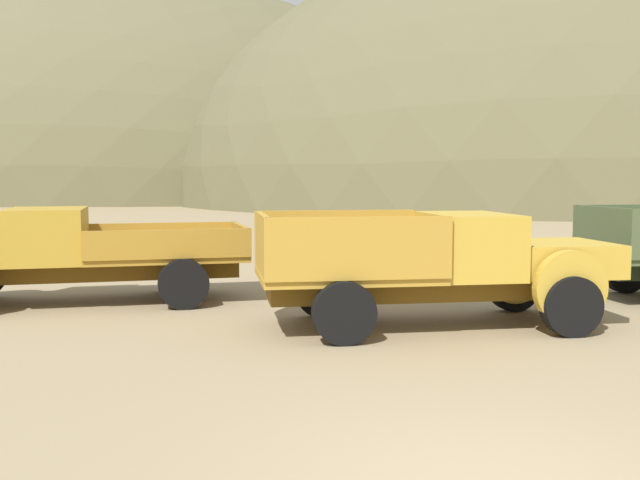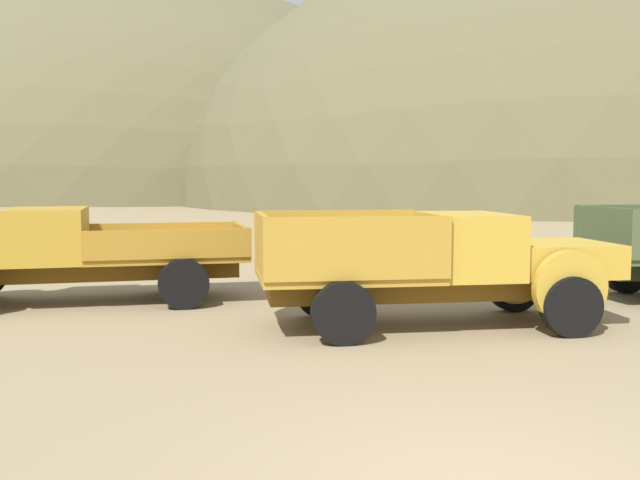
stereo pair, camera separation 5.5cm
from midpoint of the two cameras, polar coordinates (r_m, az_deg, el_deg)
The scene contains 6 objects.
hill_far_right at distance 90.34m, azimuth -12.75°, elevation 3.26°, with size 81.56×55.30×49.70m, color brown.
hill_center at distance 79.16m, azimuth 17.49°, elevation 2.93°, with size 76.53×72.09×50.85m, color brown.
truck_mustard at distance 15.14m, azimuth -20.17°, elevation -1.02°, with size 6.71×3.05×1.89m.
truck_faded_yellow at distance 12.40m, azimuth 10.95°, elevation -1.99°, with size 5.98×2.56×1.91m.
bush_near_barrel at distance 18.99m, azimuth -16.60°, elevation -2.25°, with size 0.84×0.96×0.66m.
bush_back_edge at distance 19.26m, azimuth -22.34°, elevation -2.30°, with size 0.82×0.96×0.76m.
Camera 2 is at (-2.04, -5.32, 2.50)m, focal length 40.79 mm.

